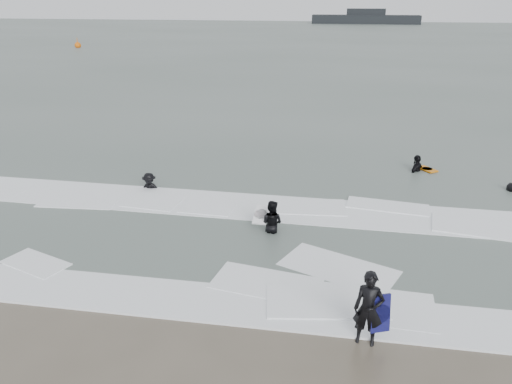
% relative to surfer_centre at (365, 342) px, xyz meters
% --- Properties ---
extents(ground, '(320.00, 320.00, 0.00)m').
position_rel_surfer_centre_xyz_m(ground, '(-3.89, 1.50, 0.00)').
color(ground, brown).
rests_on(ground, ground).
extents(sea, '(320.00, 320.00, 0.00)m').
position_rel_surfer_centre_xyz_m(sea, '(-3.89, 81.50, 0.06)').
color(sea, '#47544C').
rests_on(sea, ground).
extents(surfer_centre, '(0.76, 0.55, 1.93)m').
position_rel_surfer_centre_xyz_m(surfer_centre, '(0.00, 0.00, 0.00)').
color(surfer_centre, black).
rests_on(surfer_centre, ground).
extents(surfer_wading, '(0.95, 0.80, 1.74)m').
position_rel_surfer_centre_xyz_m(surfer_wading, '(-3.16, 5.54, 0.00)').
color(surfer_wading, black).
rests_on(surfer_wading, ground).
extents(surfer_breaker, '(1.06, 0.62, 1.62)m').
position_rel_surfer_centre_xyz_m(surfer_breaker, '(-8.94, 8.63, 0.00)').
color(surfer_breaker, black).
rests_on(surfer_breaker, ground).
extents(surfer_right_near, '(1.01, 1.24, 1.98)m').
position_rel_surfer_centre_xyz_m(surfer_right_near, '(2.62, 13.24, 0.00)').
color(surfer_right_near, black).
rests_on(surfer_right_near, ground).
extents(surfer_right_far, '(0.89, 0.75, 1.55)m').
position_rel_surfer_centre_xyz_m(surfer_right_far, '(6.29, 11.23, 0.00)').
color(surfer_right_far, black).
rests_on(surfer_right_far, ground).
extents(surf_foam, '(30.03, 9.06, 0.09)m').
position_rel_surfer_centre_xyz_m(surf_foam, '(-3.89, 5.20, 0.04)').
color(surf_foam, white).
rests_on(surf_foam, ground).
extents(bodyboards, '(7.43, 14.06, 1.25)m').
position_rel_surfer_centre_xyz_m(bodyboards, '(-0.06, 6.47, 0.50)').
color(bodyboards, '#0F0F48').
rests_on(bodyboards, ground).
extents(buoy, '(1.00, 1.00, 1.65)m').
position_rel_surfer_centre_xyz_m(buoy, '(-43.89, 65.95, 0.42)').
color(buoy, '#D25709').
rests_on(buoy, ground).
extents(vessel_horizon, '(31.17, 5.57, 4.23)m').
position_rel_surfer_centre_xyz_m(vessel_horizon, '(2.69, 148.46, 1.57)').
color(vessel_horizon, black).
rests_on(vessel_horizon, ground).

